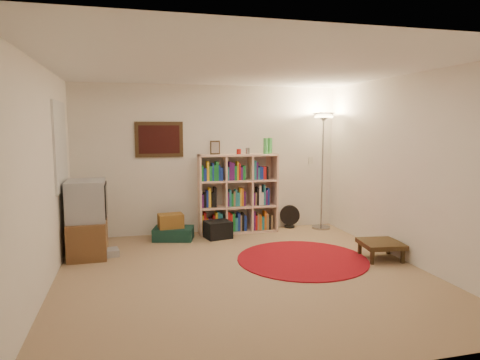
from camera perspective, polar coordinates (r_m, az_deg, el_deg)
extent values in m
cube|color=#987A59|center=(5.41, 0.58, -12.57)|extent=(4.50, 4.50, 0.02)
cube|color=white|center=(5.14, 0.62, 14.91)|extent=(4.50, 4.50, 0.02)
cube|color=white|center=(7.32, -4.02, 2.74)|extent=(4.50, 0.02, 2.50)
cube|color=white|center=(3.03, 11.86, -3.90)|extent=(4.50, 0.02, 2.50)
cube|color=white|center=(5.04, -25.07, 0.00)|extent=(0.02, 4.50, 2.50)
cube|color=white|center=(6.11, 21.51, 1.35)|extent=(0.02, 4.50, 2.50)
cube|color=#312211|center=(7.17, -10.73, 5.33)|extent=(0.78, 0.04, 0.58)
cube|color=#3B0E0B|center=(7.15, -10.72, 5.33)|extent=(0.66, 0.01, 0.46)
cube|color=white|center=(6.29, -22.86, 4.18)|extent=(0.03, 1.00, 1.20)
cube|color=beige|center=(7.85, 9.41, 2.60)|extent=(0.08, 0.01, 0.12)
cube|color=beige|center=(7.45, -0.30, -6.80)|extent=(1.36, 0.42, 0.03)
cube|color=beige|center=(7.25, -0.31, 3.35)|extent=(1.36, 0.42, 0.03)
cube|color=beige|center=(7.21, -5.42, -1.97)|extent=(0.04, 0.39, 1.35)
cube|color=beige|center=(7.49, 4.62, -1.61)|extent=(0.04, 0.39, 1.35)
cube|color=beige|center=(7.50, -0.61, -1.58)|extent=(1.35, 0.06, 1.35)
cube|color=beige|center=(7.28, -2.03, -1.86)|extent=(0.04, 0.37, 1.29)
cube|color=beige|center=(7.37, 1.40, -1.73)|extent=(0.04, 0.37, 1.29)
cube|color=beige|center=(7.36, -0.30, -3.52)|extent=(1.30, 0.40, 0.03)
cube|color=beige|center=(7.29, -0.31, -0.05)|extent=(1.30, 0.40, 0.03)
cube|color=yellow|center=(7.27, -5.06, -5.85)|extent=(0.05, 0.15, 0.29)
cube|color=red|center=(7.27, -4.73, -5.64)|extent=(0.04, 0.15, 0.34)
cube|color=orange|center=(7.29, -4.39, -6.04)|extent=(0.04, 0.15, 0.23)
cube|color=#531B6E|center=(7.30, -4.07, -6.03)|extent=(0.04, 0.15, 0.23)
cube|color=orange|center=(7.30, -3.77, -6.09)|extent=(0.04, 0.15, 0.21)
cube|color=red|center=(7.30, -3.51, -5.80)|extent=(0.04, 0.15, 0.29)
cube|color=yellow|center=(7.30, -3.22, -5.60)|extent=(0.04, 0.15, 0.33)
cube|color=teal|center=(7.31, -2.89, -5.55)|extent=(0.04, 0.15, 0.34)
cube|color=teal|center=(7.32, -2.55, -5.65)|extent=(0.04, 0.15, 0.31)
cube|color=#531B6E|center=(7.19, -5.09, -2.77)|extent=(0.05, 0.15, 0.22)
cube|color=black|center=(7.20, -4.74, -2.67)|extent=(0.04, 0.15, 0.24)
cube|color=#1B37A6|center=(7.20, -4.43, -2.50)|extent=(0.04, 0.15, 0.28)
cube|color=yellow|center=(7.20, -4.12, -2.32)|extent=(0.04, 0.15, 0.32)
cube|color=black|center=(7.21, -3.77, -2.60)|extent=(0.05, 0.15, 0.25)
cube|color=black|center=(7.21, -3.41, -2.25)|extent=(0.05, 0.16, 0.33)
cube|color=#1B8A37|center=(7.13, -5.13, 0.87)|extent=(0.05, 0.15, 0.27)
cube|color=#1B37A6|center=(7.14, -4.74, 0.69)|extent=(0.05, 0.16, 0.22)
cube|color=yellow|center=(7.14, -4.36, 1.15)|extent=(0.04, 0.15, 0.33)
cube|color=#1B8A37|center=(7.15, -3.99, 0.85)|extent=(0.05, 0.16, 0.25)
cube|color=#1B37A6|center=(7.15, -3.69, 1.06)|extent=(0.03, 0.15, 0.31)
cube|color=#1B8A37|center=(7.16, -3.45, 0.95)|extent=(0.03, 0.15, 0.28)
cube|color=#1B8A37|center=(7.16, -3.14, 1.15)|extent=(0.05, 0.16, 0.33)
cube|color=#1B37A6|center=(7.17, -2.83, 0.92)|extent=(0.03, 0.15, 0.27)
cube|color=#1B37A6|center=(7.18, -2.54, 0.77)|extent=(0.05, 0.15, 0.23)
cube|color=red|center=(7.34, -1.59, -5.55)|extent=(0.04, 0.15, 0.33)
cube|color=red|center=(7.35, -1.26, -5.64)|extent=(0.04, 0.15, 0.30)
cube|color=#1B8A37|center=(7.36, -0.91, -5.60)|extent=(0.05, 0.16, 0.31)
cube|color=teal|center=(7.38, -0.57, -5.87)|extent=(0.04, 0.15, 0.23)
cube|color=#1B37A6|center=(7.38, -0.23, -5.55)|extent=(0.05, 0.15, 0.31)
cube|color=#987D53|center=(7.39, 0.05, -5.67)|extent=(0.03, 0.15, 0.28)
cube|color=black|center=(7.39, 0.30, -5.53)|extent=(0.04, 0.15, 0.31)
cube|color=#1B37A6|center=(7.41, 0.62, -5.70)|extent=(0.05, 0.15, 0.26)
cube|color=#531B6E|center=(7.26, -1.64, -2.59)|extent=(0.03, 0.15, 0.23)
cube|color=teal|center=(7.27, -1.38, -2.38)|extent=(0.04, 0.15, 0.28)
cube|color=#1B8A37|center=(7.28, -1.10, -2.63)|extent=(0.04, 0.15, 0.22)
cube|color=#987D53|center=(7.28, -0.84, -2.46)|extent=(0.03, 0.15, 0.26)
cube|color=teal|center=(7.29, -0.60, -2.36)|extent=(0.03, 0.15, 0.28)
cube|color=teal|center=(7.30, -0.30, -2.55)|extent=(0.05, 0.16, 0.23)
cube|color=yellow|center=(7.30, 0.02, -2.25)|extent=(0.03, 0.15, 0.30)
cube|color=orange|center=(7.31, 0.27, -2.26)|extent=(0.04, 0.15, 0.30)
cube|color=#531B6E|center=(7.32, 0.52, -2.45)|extent=(0.03, 0.15, 0.24)
cube|color=teal|center=(7.20, -1.66, 0.82)|extent=(0.03, 0.15, 0.23)
cube|color=#531B6E|center=(7.20, -1.38, 1.17)|extent=(0.04, 0.15, 0.32)
cube|color=#531B6E|center=(7.21, -1.02, 1.12)|extent=(0.05, 0.16, 0.30)
cube|color=#1B8A37|center=(7.23, -0.67, 0.92)|extent=(0.04, 0.15, 0.25)
cube|color=yellow|center=(7.23, -0.39, 1.22)|extent=(0.03, 0.15, 0.32)
cube|color=red|center=(7.24, -0.15, 1.08)|extent=(0.03, 0.15, 0.29)
cube|color=#531B6E|center=(7.25, 0.13, 0.87)|extent=(0.04, 0.15, 0.23)
cube|color=#1B8A37|center=(7.26, 0.45, 0.95)|extent=(0.05, 0.15, 0.25)
cube|color=#531B6E|center=(7.44, 1.80, -5.38)|extent=(0.04, 0.15, 0.33)
cube|color=red|center=(7.46, 2.08, -5.65)|extent=(0.04, 0.15, 0.25)
cube|color=#987D53|center=(7.46, 2.33, -5.50)|extent=(0.03, 0.15, 0.29)
cube|color=orange|center=(7.47, 2.62, -5.59)|extent=(0.05, 0.15, 0.26)
cube|color=teal|center=(7.49, 2.96, -5.70)|extent=(0.05, 0.15, 0.23)
cube|color=orange|center=(7.49, 3.28, -5.34)|extent=(0.04, 0.15, 0.32)
cube|color=#987D53|center=(7.51, 3.57, -5.51)|extent=(0.04, 0.15, 0.27)
cube|color=black|center=(7.52, 3.86, -5.70)|extent=(0.04, 0.15, 0.21)
cube|color=#987D53|center=(7.53, 4.14, -5.55)|extent=(0.04, 0.15, 0.25)
cube|color=#531B6E|center=(7.36, 1.79, -2.50)|extent=(0.03, 0.15, 0.22)
cube|color=#987D53|center=(7.37, 2.02, -2.47)|extent=(0.03, 0.15, 0.22)
cube|color=black|center=(7.37, 2.28, -2.14)|extent=(0.04, 0.15, 0.31)
cube|color=white|center=(7.38, 2.57, -2.04)|extent=(0.04, 0.15, 0.33)
cube|color=white|center=(7.40, 2.88, -2.46)|extent=(0.04, 0.15, 0.22)
cube|color=teal|center=(7.40, 3.17, -1.96)|extent=(0.03, 0.15, 0.35)
cube|color=#531B6E|center=(7.42, 3.44, -2.32)|extent=(0.04, 0.15, 0.25)
cube|color=#1B37A6|center=(7.43, 3.70, -2.17)|extent=(0.03, 0.15, 0.29)
cube|color=teal|center=(7.30, 1.88, 1.31)|extent=(0.05, 0.16, 0.33)
cube|color=#531B6E|center=(7.31, 2.19, 1.21)|extent=(0.03, 0.15, 0.31)
cube|color=teal|center=(7.32, 2.41, 0.85)|extent=(0.03, 0.15, 0.21)
cube|color=#1B37A6|center=(7.33, 2.64, 0.93)|extent=(0.03, 0.15, 0.23)
cube|color=#1B37A6|center=(7.34, 2.88, 0.90)|extent=(0.03, 0.15, 0.22)
cube|color=red|center=(7.35, 3.19, 0.92)|extent=(0.05, 0.16, 0.23)
cube|color=black|center=(7.36, 3.54, 0.92)|extent=(0.04, 0.15, 0.22)
cube|color=#312211|center=(7.19, -3.35, 4.34)|extent=(0.16, 0.02, 0.23)
cube|color=#A6988A|center=(7.17, -3.33, 4.34)|extent=(0.13, 0.01, 0.18)
cylinder|color=#B41610|center=(7.25, -0.16, 3.81)|extent=(0.08, 0.08, 0.09)
cylinder|color=#97969A|center=(7.28, 1.02, 3.90)|extent=(0.07, 0.07, 0.11)
cylinder|color=#4BC45B|center=(7.32, 3.44, 4.55)|extent=(0.08, 0.08, 0.27)
cylinder|color=#4BC45B|center=(7.41, 4.01, 4.58)|extent=(0.08, 0.08, 0.27)
cylinder|color=#97969A|center=(7.83, 10.74, -6.23)|extent=(0.41, 0.41, 0.03)
cylinder|color=#97969A|center=(7.66, 10.92, 0.83)|extent=(0.04, 0.04, 1.90)
cone|color=#97969A|center=(7.62, 11.10, 8.21)|extent=(0.49, 0.49, 0.15)
cylinder|color=#FFD88C|center=(7.62, 11.10, 8.26)|extent=(0.39, 0.39, 0.02)
cylinder|color=black|center=(7.82, 6.62, -6.17)|extent=(0.24, 0.24, 0.03)
cylinder|color=black|center=(7.80, 6.63, -5.54)|extent=(0.05, 0.05, 0.15)
cylinder|color=black|center=(7.75, 6.65, -4.67)|extent=(0.36, 0.19, 0.36)
cube|color=brown|center=(6.43, -19.61, -7.30)|extent=(0.52, 0.74, 0.51)
cube|color=#9A9A9F|center=(6.32, -19.82, -2.58)|extent=(0.52, 0.62, 0.56)
cube|color=black|center=(6.31, -17.45, -2.50)|extent=(0.02, 0.53, 0.47)
cube|color=black|center=(6.30, -17.40, -2.50)|extent=(0.02, 0.47, 0.41)
cube|color=#9A9A9F|center=(6.38, -17.19, -9.25)|extent=(0.32, 0.28, 0.10)
cube|color=#123229|center=(7.02, -8.87, -7.06)|extent=(0.70, 0.55, 0.20)
cube|color=brown|center=(6.96, -9.22, -5.40)|extent=(0.41, 0.31, 0.22)
cube|color=black|center=(7.04, -2.97, -6.61)|extent=(0.46, 0.41, 0.28)
cylinder|color=silver|center=(7.22, -4.17, -6.33)|extent=(0.16, 0.16, 0.26)
cylinder|color=maroon|center=(6.02, 8.30, -10.38)|extent=(1.79, 1.79, 0.02)
cube|color=#312211|center=(6.25, 18.28, -8.08)|extent=(0.60, 0.60, 0.06)
cube|color=#312211|center=(6.01, 17.22, -9.81)|extent=(0.05, 0.05, 0.19)
cube|color=#312211|center=(6.19, 20.89, -9.47)|extent=(0.05, 0.05, 0.19)
cube|color=#312211|center=(6.38, 15.68, -8.74)|extent=(0.05, 0.05, 0.19)
cube|color=#312211|center=(6.55, 19.17, -8.46)|extent=(0.05, 0.05, 0.19)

